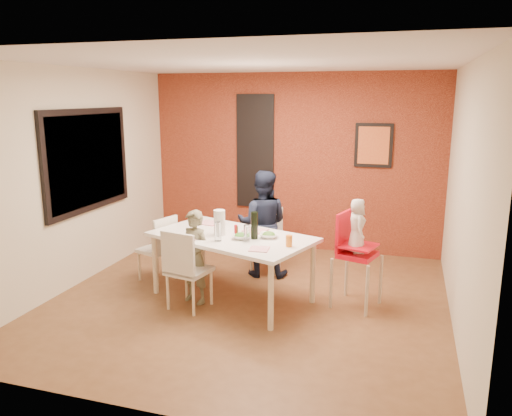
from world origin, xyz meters
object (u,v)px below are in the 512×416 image
(toddler, at_px, (357,226))
(paper_towel_roll, at_px, (219,223))
(high_chair, at_px, (353,250))
(child_far, at_px, (263,224))
(chair_far, at_px, (267,235))
(chair_near, at_px, (185,266))
(child_near, at_px, (195,257))
(chair_left, at_px, (161,245))
(wine_bottle, at_px, (254,225))
(dining_table, at_px, (232,241))

(toddler, bearing_deg, paper_towel_roll, 79.28)
(high_chair, relative_size, child_far, 0.77)
(chair_far, height_order, high_chair, high_chair)
(chair_near, distance_m, toddler, 1.96)
(high_chair, height_order, child_near, child_near)
(high_chair, bearing_deg, child_far, 79.23)
(paper_towel_roll, bearing_deg, chair_far, 77.31)
(chair_near, distance_m, high_chair, 1.90)
(chair_near, bearing_deg, chair_far, -96.09)
(chair_left, bearing_deg, wine_bottle, 94.99)
(dining_table, distance_m, child_far, 0.87)
(chair_near, distance_m, child_far, 1.44)
(wine_bottle, bearing_deg, chair_near, -148.14)
(high_chair, distance_m, child_near, 1.81)
(chair_near, height_order, child_near, child_near)
(chair_left, height_order, high_chair, high_chair)
(high_chair, distance_m, paper_towel_roll, 1.56)
(high_chair, bearing_deg, chair_left, 105.40)
(paper_towel_roll, bearing_deg, chair_left, 162.78)
(child_far, bearing_deg, chair_far, -97.01)
(chair_near, height_order, toddler, toddler)
(dining_table, distance_m, wine_bottle, 0.37)
(child_near, bearing_deg, dining_table, 50.07)
(chair_far, distance_m, chair_left, 1.45)
(chair_near, height_order, paper_towel_roll, paper_towel_roll)
(dining_table, xyz_separation_m, chair_far, (0.12, 1.09, -0.22))
(chair_left, xyz_separation_m, toddler, (2.47, -0.06, 0.47))
(chair_left, bearing_deg, paper_towel_roll, 90.81)
(chair_left, bearing_deg, toddler, 106.55)
(high_chair, bearing_deg, toddler, -100.26)
(chair_near, xyz_separation_m, chair_left, (-0.68, 0.74, -0.04))
(child_near, relative_size, wine_bottle, 3.52)
(chair_near, relative_size, high_chair, 0.85)
(chair_far, xyz_separation_m, toddler, (1.29, -0.90, 0.46))
(chair_far, bearing_deg, child_far, -93.35)
(child_far, distance_m, toddler, 1.47)
(high_chair, distance_m, wine_bottle, 1.15)
(chair_near, xyz_separation_m, child_far, (0.51, 1.34, 0.19))
(high_chair, bearing_deg, child_near, 120.88)
(chair_far, bearing_deg, high_chair, -40.03)
(chair_near, xyz_separation_m, high_chair, (1.76, 0.69, 0.14))
(chair_left, relative_size, paper_towel_roll, 2.89)
(chair_far, relative_size, toddler, 1.41)
(chair_far, height_order, child_near, child_near)
(toddler, bearing_deg, dining_table, 78.86)
(dining_table, bearing_deg, toddler, 7.81)
(child_near, xyz_separation_m, child_far, (0.49, 1.10, 0.16))
(chair_left, relative_size, wine_bottle, 2.76)
(child_far, relative_size, toddler, 2.31)
(chair_near, xyz_separation_m, wine_bottle, (0.68, 0.42, 0.41))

